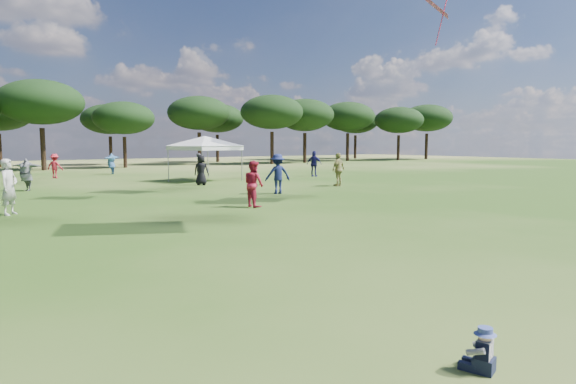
# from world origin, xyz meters

# --- Properties ---
(tree_line) EXTENTS (108.78, 17.63, 7.77)m
(tree_line) POSITION_xyz_m (2.39, 47.41, 5.42)
(tree_line) COLOR black
(tree_line) RESTS_ON ground
(tent_right) EXTENTS (6.46, 6.46, 3.02)m
(tent_right) POSITION_xyz_m (9.19, 25.65, 2.59)
(tent_right) COLOR gray
(tent_right) RESTS_ON ground
(toddler) EXTENTS (0.34, 0.37, 0.46)m
(toddler) POSITION_xyz_m (0.49, 1.72, 0.21)
(toddler) COLOR black
(toddler) RESTS_ON ground
(festival_crowd) EXTENTS (30.88, 23.02, 1.88)m
(festival_crowd) POSITION_xyz_m (0.91, 24.21, 0.85)
(festival_crowd) COLOR #294E7B
(festival_crowd) RESTS_ON ground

